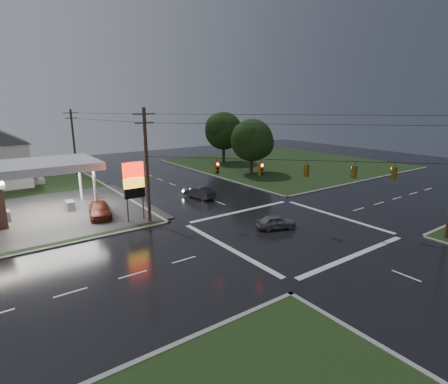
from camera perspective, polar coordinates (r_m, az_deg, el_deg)
ground at (r=33.03m, az=10.43°, el=-6.06°), size 120.00×120.00×0.00m
grass_ne at (r=68.72m, az=10.00°, el=4.59°), size 36.00×36.00×0.08m
pylon_sign at (r=34.77m, az=-14.51°, el=1.64°), size 2.00×0.35×6.00m
utility_pole_nw at (r=33.90m, az=-12.49°, el=4.39°), size 2.20×0.32×11.00m
utility_pole_n at (r=60.97m, az=-23.33°, el=7.60°), size 2.20×0.32×10.50m
traffic_signals at (r=31.40m, az=11.01°, el=5.11°), size 26.87×26.87×1.47m
tree_ne_near at (r=57.04m, az=4.68°, el=8.41°), size 7.99×6.80×8.98m
tree_ne_far at (r=68.26m, az=0.04°, el=9.94°), size 8.46×7.20×9.80m
car_north at (r=43.02m, az=-4.03°, el=-0.07°), size 2.38×4.51×1.41m
car_crossing at (r=33.01m, az=8.50°, el=-4.83°), size 3.98×2.70×1.26m
car_pump at (r=38.05m, az=-19.65°, el=-2.76°), size 3.11×5.41×1.48m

